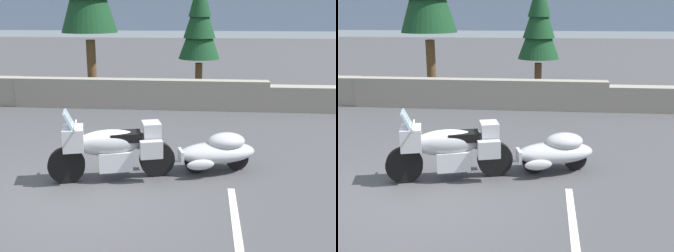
{
  "view_description": "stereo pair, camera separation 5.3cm",
  "coord_description": "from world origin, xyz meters",
  "views": [
    {
      "loc": [
        2.03,
        -6.3,
        3.01
      ],
      "look_at": [
        1.35,
        1.23,
        0.85
      ],
      "focal_mm": 43.43,
      "sensor_mm": 36.0,
      "label": 1
    },
    {
      "loc": [
        2.08,
        -6.3,
        3.01
      ],
      "look_at": [
        1.35,
        1.23,
        0.85
      ],
      "focal_mm": 43.43,
      "sensor_mm": 36.0,
      "label": 2
    }
  ],
  "objects": [
    {
      "name": "touring_motorcycle",
      "position": [
        0.38,
        0.55,
        0.62
      ],
      "size": [
        2.26,
        1.12,
        1.33
      ],
      "color": "black",
      "rests_on": "ground"
    },
    {
      "name": "stone_guard_wall",
      "position": [
        -0.25,
        6.24,
        0.44
      ],
      "size": [
        24.0,
        0.57,
        0.93
      ],
      "color": "gray",
      "rests_on": "ground"
    },
    {
      "name": "parking_stripe_marker",
      "position": [
        2.54,
        -1.5,
        0.0
      ],
      "size": [
        0.12,
        3.6,
        0.01
      ],
      "primitive_type": "cube",
      "color": "silver",
      "rests_on": "ground"
    },
    {
      "name": "pine_tree_secondary",
      "position": [
        1.82,
        8.0,
        2.66
      ],
      "size": [
        1.44,
        1.44,
        4.24
      ],
      "color": "brown",
      "rests_on": "ground"
    },
    {
      "name": "car_shaped_trailer",
      "position": [
        2.31,
        1.11,
        0.41
      ],
      "size": [
        2.21,
        1.1,
        0.76
      ],
      "color": "black",
      "rests_on": "ground"
    },
    {
      "name": "ground_plane",
      "position": [
        0.0,
        0.0,
        0.0
      ],
      "size": [
        80.0,
        80.0,
        0.0
      ],
      "primitive_type": "plane",
      "color": "#424244"
    }
  ]
}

